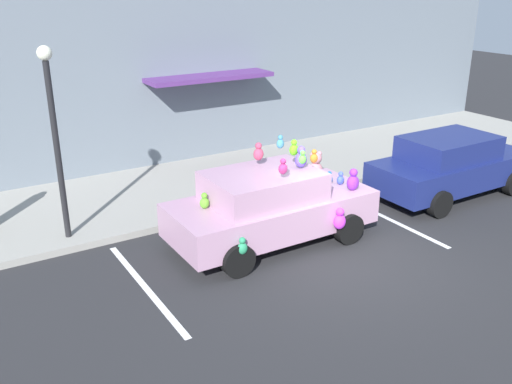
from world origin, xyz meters
TOP-DOWN VIEW (x-y plane):
  - ground_plane at (0.00, 0.00)m, footprint 60.00×60.00m
  - sidewalk at (0.00, 5.00)m, footprint 24.00×4.00m
  - storefront_building at (0.00, 7.14)m, footprint 24.00×1.25m
  - parking_stripe_front at (2.01, 1.00)m, footprint 0.12×3.60m
  - parking_stripe_rear at (-3.80, 1.00)m, footprint 0.12×3.60m
  - plush_covered_car at (-0.93, 1.37)m, footprint 4.22×2.11m
  - parked_sedan_behind at (4.34, 1.28)m, footprint 4.32×1.92m
  - teddy_bear_on_sidewalk at (1.81, 3.44)m, footprint 0.43×0.36m
  - street_lamp_post at (-4.48, 3.50)m, footprint 0.28×0.28m

SIDE VIEW (x-z plane):
  - ground_plane at x=0.00m, z-range 0.00..0.00m
  - parking_stripe_front at x=2.01m, z-range 0.00..0.01m
  - parking_stripe_rear at x=-3.80m, z-range 0.00..0.01m
  - sidewalk at x=0.00m, z-range 0.00..0.15m
  - teddy_bear_on_sidewalk at x=1.81m, z-range 0.12..0.94m
  - parked_sedan_behind at x=4.34m, z-range 0.02..1.56m
  - plush_covered_car at x=-0.93m, z-range -0.26..1.86m
  - street_lamp_post at x=-4.48m, z-range 0.59..4.41m
  - storefront_building at x=0.00m, z-range -0.01..6.39m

